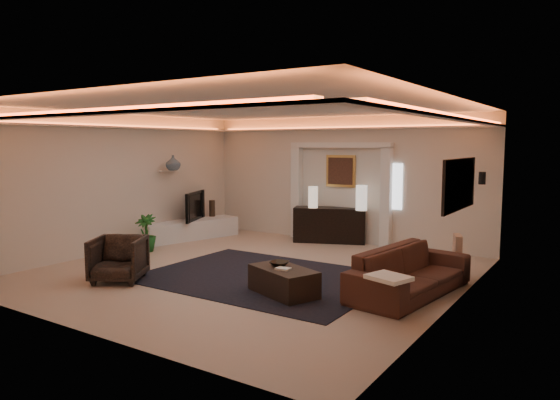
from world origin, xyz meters
The scene contains 33 objects.
floor centered at (0.00, 0.00, 0.00)m, with size 7.00×7.00×0.00m, color tan.
ceiling centered at (0.00, 0.00, 2.90)m, with size 7.00×7.00×0.00m, color white.
wall_back centered at (0.00, 3.50, 1.45)m, with size 7.00×7.00×0.00m, color beige.
wall_front centered at (0.00, -3.50, 1.45)m, with size 7.00×7.00×0.00m, color beige.
wall_left centered at (-3.50, 0.00, 1.45)m, with size 7.00×7.00×0.00m, color beige.
wall_right centered at (3.50, 0.00, 1.45)m, with size 7.00×7.00×0.00m, color beige.
cove_soffit centered at (0.00, 0.00, 2.62)m, with size 7.00×7.00×0.04m, color silver.
daylight_slit centered at (1.35, 3.48, 1.35)m, with size 0.25×0.03×1.00m, color white.
area_rug centered at (0.40, -0.20, 0.01)m, with size 4.00×3.00×0.01m, color black.
pilaster_left centered at (-1.15, 3.40, 1.10)m, with size 0.22×0.20×2.20m, color silver.
pilaster_right centered at (1.15, 3.40, 1.10)m, with size 0.22×0.20×2.20m, color silver.
alcove_header centered at (0.00, 3.40, 2.25)m, with size 2.52×0.20×0.12m, color silver.
painting_frame centered at (0.00, 3.47, 1.65)m, with size 0.74×0.04×0.74m, color tan.
painting_canvas centered at (0.00, 3.44, 1.65)m, with size 0.62×0.02×0.62m, color #4C2D1E.
art_panel_frame centered at (3.47, 0.30, 1.70)m, with size 0.04×1.64×0.74m, color black.
art_panel_gold centered at (3.44, 0.30, 1.70)m, with size 0.02×1.50×0.62m, color tan.
wall_sconce centered at (3.38, 2.20, 1.68)m, with size 0.12×0.12×0.22m, color black.
wall_niche centered at (-3.44, 1.40, 1.65)m, with size 0.10×0.55×0.04m, color silver.
console centered at (-0.16, 3.25, 0.40)m, with size 1.64×0.51×0.82m, color black.
lamp_left centered at (-0.46, 2.99, 1.09)m, with size 0.22×0.22×0.49m, color beige.
lamp_right centered at (0.66, 3.18, 1.09)m, with size 0.25×0.25×0.56m, color beige.
media_ledge centered at (-3.15, 1.76, 0.22)m, with size 0.61×2.44×0.46m, color white.
tv centered at (-3.15, 1.79, 0.80)m, with size 0.16×1.20×0.69m, color black.
figurine centered at (-3.15, 2.58, 0.64)m, with size 0.15×0.15×0.41m, color #3A2C20.
ginger_jar centered at (-3.15, 1.25, 1.85)m, with size 0.34×0.34×0.35m, color slate.
plant centered at (-2.94, 0.18, 0.39)m, with size 0.44×0.44×0.79m, color #19531B.
sofa centered at (2.81, 0.22, 0.35)m, with size 0.94×2.39×0.70m, color #573120.
throw_blanket centered at (2.95, -1.01, 0.55)m, with size 0.51×0.42×0.06m, color white.
throw_pillow centered at (3.15, 1.61, 0.55)m, with size 0.11×0.37×0.37m, color tan.
coffee_table centered at (1.22, -0.85, 0.21)m, with size 1.09×0.60×0.41m, color black.
bowl centered at (1.08, -0.76, 0.45)m, with size 0.29×0.29×0.07m, color black.
magazine centered at (1.26, -0.92, 0.42)m, with size 0.21×0.15×0.03m, color white.
armchair centered at (-1.48, -1.72, 0.38)m, with size 0.80×0.83×0.75m, color black.
Camera 1 is at (5.33, -7.22, 2.27)m, focal length 32.90 mm.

